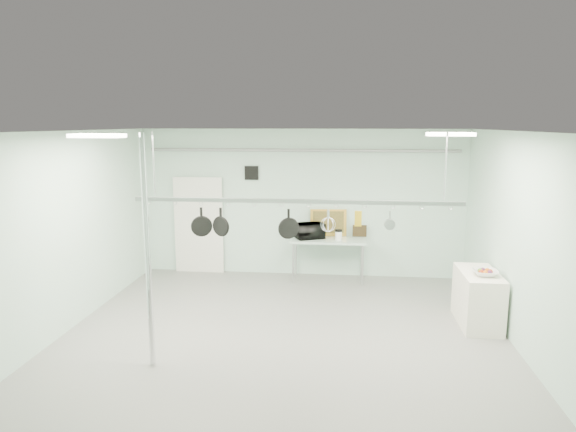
# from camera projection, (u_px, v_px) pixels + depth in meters

# --- Properties ---
(floor) EXTENTS (8.00, 8.00, 0.00)m
(floor) POSITION_uv_depth(u_px,v_px,m) (279.00, 352.00, 7.55)
(floor) COLOR gray
(floor) RESTS_ON ground
(ceiling) EXTENTS (7.00, 8.00, 0.02)m
(ceiling) POSITION_uv_depth(u_px,v_px,m) (279.00, 133.00, 6.99)
(ceiling) COLOR silver
(ceiling) RESTS_ON back_wall
(back_wall) EXTENTS (7.00, 0.02, 3.20)m
(back_wall) POSITION_uv_depth(u_px,v_px,m) (302.00, 203.00, 11.17)
(back_wall) COLOR silver
(back_wall) RESTS_ON floor
(right_wall) EXTENTS (0.02, 8.00, 3.20)m
(right_wall) POSITION_uv_depth(u_px,v_px,m) (536.00, 253.00, 6.90)
(right_wall) COLOR silver
(right_wall) RESTS_ON floor
(door) EXTENTS (1.10, 0.10, 2.20)m
(door) POSITION_uv_depth(u_px,v_px,m) (199.00, 226.00, 11.46)
(door) COLOR silver
(door) RESTS_ON floor
(wall_vent) EXTENTS (0.30, 0.04, 0.30)m
(wall_vent) POSITION_uv_depth(u_px,v_px,m) (252.00, 173.00, 11.15)
(wall_vent) COLOR black
(wall_vent) RESTS_ON back_wall
(conduit_pipe) EXTENTS (6.60, 0.07, 0.07)m
(conduit_pipe) POSITION_uv_depth(u_px,v_px,m) (302.00, 150.00, 10.88)
(conduit_pipe) COLOR gray
(conduit_pipe) RESTS_ON back_wall
(chrome_pole) EXTENTS (0.08, 0.08, 3.20)m
(chrome_pole) POSITION_uv_depth(u_px,v_px,m) (148.00, 253.00, 6.86)
(chrome_pole) COLOR silver
(chrome_pole) RESTS_ON floor
(prep_table) EXTENTS (1.60, 0.70, 0.91)m
(prep_table) POSITION_uv_depth(u_px,v_px,m) (328.00, 242.00, 10.86)
(prep_table) COLOR #A2BFAD
(prep_table) RESTS_ON floor
(side_cabinet) EXTENTS (0.60, 1.20, 0.90)m
(side_cabinet) POSITION_uv_depth(u_px,v_px,m) (478.00, 298.00, 8.51)
(side_cabinet) COLOR white
(side_cabinet) RESTS_ON floor
(pot_rack) EXTENTS (4.80, 0.06, 1.00)m
(pot_rack) POSITION_uv_depth(u_px,v_px,m) (295.00, 199.00, 7.43)
(pot_rack) COLOR #B7B7BC
(pot_rack) RESTS_ON ceiling
(light_panel_left) EXTENTS (0.65, 0.30, 0.05)m
(light_panel_left) POSITION_uv_depth(u_px,v_px,m) (97.00, 136.00, 6.44)
(light_panel_left) COLOR white
(light_panel_left) RESTS_ON ceiling
(light_panel_right) EXTENTS (0.65, 0.30, 0.05)m
(light_panel_right) POSITION_uv_depth(u_px,v_px,m) (450.00, 134.00, 7.32)
(light_panel_right) COLOR white
(light_panel_right) RESTS_ON ceiling
(microwave) EXTENTS (0.69, 0.60, 0.32)m
(microwave) POSITION_uv_depth(u_px,v_px,m) (310.00, 231.00, 10.87)
(microwave) COLOR black
(microwave) RESTS_ON prep_table
(coffee_canister) EXTENTS (0.18, 0.18, 0.19)m
(coffee_canister) POSITION_uv_depth(u_px,v_px,m) (339.00, 236.00, 10.71)
(coffee_canister) COLOR white
(coffee_canister) RESTS_ON prep_table
(painting_large) EXTENTS (0.79, 0.19, 0.58)m
(painting_large) POSITION_uv_depth(u_px,v_px,m) (328.00, 223.00, 11.09)
(painting_large) COLOR gold
(painting_large) RESTS_ON prep_table
(painting_small) EXTENTS (0.30, 0.09, 0.25)m
(painting_small) POSITION_uv_depth(u_px,v_px,m) (360.00, 231.00, 11.05)
(painting_small) COLOR black
(painting_small) RESTS_ON prep_table
(fruit_bowl) EXTENTS (0.42, 0.42, 0.10)m
(fruit_bowl) POSITION_uv_depth(u_px,v_px,m) (485.00, 273.00, 8.23)
(fruit_bowl) COLOR silver
(fruit_bowl) RESTS_ON side_cabinet
(skillet_left) EXTENTS (0.31, 0.15, 0.42)m
(skillet_left) POSITION_uv_depth(u_px,v_px,m) (201.00, 221.00, 7.64)
(skillet_left) COLOR black
(skillet_left) RESTS_ON pot_rack
(skillet_mid) EXTENTS (0.30, 0.19, 0.41)m
(skillet_mid) POSITION_uv_depth(u_px,v_px,m) (221.00, 222.00, 7.61)
(skillet_mid) COLOR black
(skillet_mid) RESTS_ON pot_rack
(skillet_right) EXTENTS (0.31, 0.19, 0.42)m
(skillet_right) POSITION_uv_depth(u_px,v_px,m) (289.00, 223.00, 7.50)
(skillet_right) COLOR black
(skillet_right) RESTS_ON pot_rack
(whisk) EXTENTS (0.27, 0.27, 0.36)m
(whisk) POSITION_uv_depth(u_px,v_px,m) (328.00, 222.00, 7.44)
(whisk) COLOR silver
(whisk) RESTS_ON pot_rack
(grater) EXTENTS (0.10, 0.04, 0.24)m
(grater) POSITION_uv_depth(u_px,v_px,m) (358.00, 219.00, 7.38)
(grater) COLOR orange
(grater) RESTS_ON pot_rack
(saucepan) EXTENTS (0.18, 0.14, 0.28)m
(saucepan) POSITION_uv_depth(u_px,v_px,m) (390.00, 220.00, 7.34)
(saucepan) COLOR silver
(saucepan) RESTS_ON pot_rack
(fruit_cluster) EXTENTS (0.24, 0.24, 0.09)m
(fruit_cluster) POSITION_uv_depth(u_px,v_px,m) (485.00, 270.00, 8.23)
(fruit_cluster) COLOR #9E2C0E
(fruit_cluster) RESTS_ON fruit_bowl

